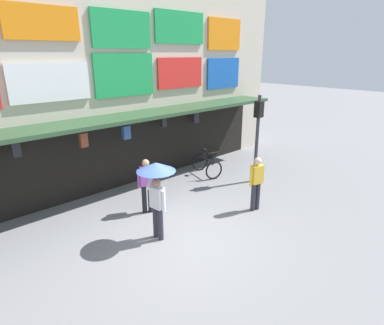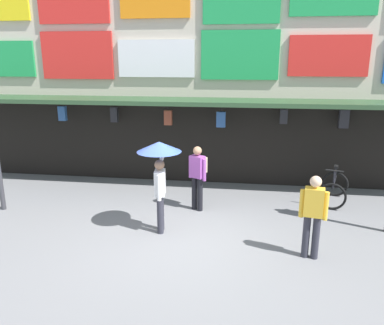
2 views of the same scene
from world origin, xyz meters
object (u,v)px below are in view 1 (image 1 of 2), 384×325
pedestrian_in_white (146,182)px  bicycle_parked (207,165)px  traffic_light_far (258,125)px  pedestrian_in_black (256,181)px  pedestrian_with_umbrella (156,179)px

pedestrian_in_white → bicycle_parked: bearing=15.6°
traffic_light_far → pedestrian_in_black: bearing=-143.0°
pedestrian_with_umbrella → pedestrian_in_white: (0.66, 1.41, -0.66)m
bicycle_parked → pedestrian_in_black: 3.35m
bicycle_parked → traffic_light_far: bearing=-63.5°
bicycle_parked → pedestrian_with_umbrella: pedestrian_with_umbrella is taller
pedestrian_with_umbrella → pedestrian_in_white: bearing=64.7°
traffic_light_far → bicycle_parked: bearing=116.5°
traffic_light_far → pedestrian_with_umbrella: 5.14m
bicycle_parked → pedestrian_in_white: 3.75m
traffic_light_far → pedestrian_in_white: (-4.40, 0.69, -1.16)m
pedestrian_with_umbrella → pedestrian_in_black: (3.15, -0.73, -0.69)m
pedestrian_in_black → pedestrian_with_umbrella: bearing=167.0°
traffic_light_far → bicycle_parked: (-0.84, 1.68, -1.75)m
traffic_light_far → bicycle_parked: size_ratio=2.44×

